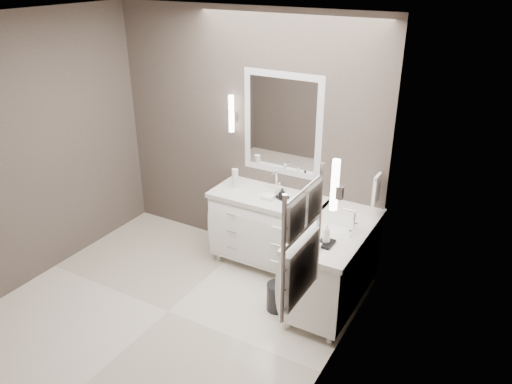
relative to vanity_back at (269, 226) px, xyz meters
The scene contains 20 objects.
floor 1.39m from the vanity_back, 110.17° to the right, with size 3.20×3.00×0.01m, color silver.
ceiling 2.57m from the vanity_back, 110.17° to the right, with size 3.20×3.00×0.01m, color white.
wall_back 1.01m from the vanity_back, 148.11° to the left, with size 3.20×0.01×2.70m, color #4B413C.
wall_left 2.54m from the vanity_back, 149.20° to the right, with size 0.01×3.00×2.70m, color #4B413C.
wall_right 1.89m from the vanity_back, 46.69° to the right, with size 0.01×3.00×2.70m, color #4B413C.
vanity_back is the anchor object (origin of this frame).
vanity_right 0.93m from the vanity_back, 20.38° to the right, with size 0.59×1.24×0.97m.
mirror_back 1.10m from the vanity_back, 90.00° to the left, with size 0.90×0.02×1.10m.
mirror_right 1.62m from the vanity_back, 20.48° to the right, with size 0.02×0.90×1.10m.
sconce_back 1.27m from the vanity_back, 160.98° to the left, with size 0.06×0.06×0.40m.
sconce_right 1.84m from the vanity_back, 43.07° to the right, with size 0.06×0.06×0.40m.
towel_bar_corner 1.26m from the vanity_back, ahead, with size 0.03×0.22×0.30m.
towel_ladder 2.16m from the vanity_back, 55.90° to the right, with size 0.06×0.58×0.90m.
waste_bin 0.87m from the vanity_back, 55.90° to the right, with size 0.20×0.20×0.29m, color black.
amenity_tray_back 0.40m from the vanity_back, ahead, with size 0.14×0.11×0.02m, color black.
amenity_tray_right 1.17m from the vanity_back, 35.31° to the right, with size 0.12×0.17×0.02m, color black.
water_bottle 0.63m from the vanity_back, behind, with size 0.07×0.07×0.20m, color silver.
soap_bottle_a 0.47m from the vanity_back, 15.03° to the left, with size 0.06×0.06×0.14m, color white.
soap_bottle_b 0.47m from the vanity_back, ahead, with size 0.08×0.08×0.10m, color black.
soap_bottle_c 1.20m from the vanity_back, 35.31° to the right, with size 0.07×0.07×0.18m, color white.
Camera 1 is at (2.67, -2.96, 3.10)m, focal length 35.00 mm.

